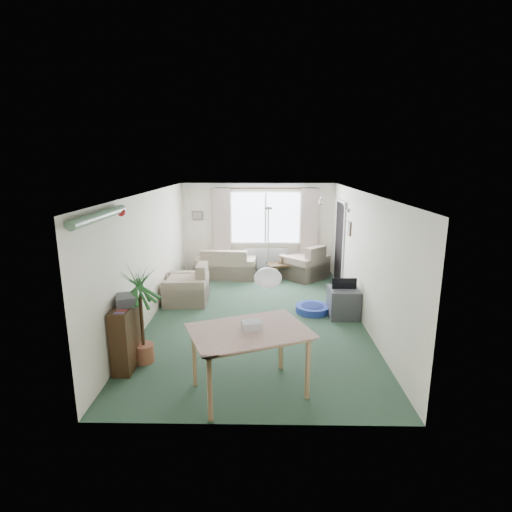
{
  "coord_description": "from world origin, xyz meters",
  "views": [
    {
      "loc": [
        0.14,
        -7.26,
        2.95
      ],
      "look_at": [
        0.0,
        0.3,
        1.15
      ],
      "focal_mm": 28.0,
      "sensor_mm": 36.0,
      "label": 1
    }
  ],
  "objects_px": {
    "dining_table": "(249,362)",
    "pet_bed": "(312,309)",
    "armchair_corner": "(304,261)",
    "houseplant": "(141,315)",
    "coffee_table": "(285,271)",
    "bookshelf": "(127,336)",
    "tv_cube": "(343,302)",
    "sofa": "(226,263)",
    "armchair_left": "(186,283)"
  },
  "relations": [
    {
      "from": "dining_table",
      "to": "pet_bed",
      "type": "xyz_separation_m",
      "value": [
        1.17,
        2.86,
        -0.36
      ]
    },
    {
      "from": "armchair_corner",
      "to": "houseplant",
      "type": "relative_size",
      "value": 0.65
    },
    {
      "from": "coffee_table",
      "to": "pet_bed",
      "type": "bearing_deg",
      "value": -79.64
    },
    {
      "from": "bookshelf",
      "to": "tv_cube",
      "type": "distance_m",
      "value": 4.07
    },
    {
      "from": "bookshelf",
      "to": "houseplant",
      "type": "distance_m",
      "value": 0.35
    },
    {
      "from": "bookshelf",
      "to": "tv_cube",
      "type": "bearing_deg",
      "value": 29.99
    },
    {
      "from": "coffee_table",
      "to": "dining_table",
      "type": "relative_size",
      "value": 0.65
    },
    {
      "from": "armchair_corner",
      "to": "coffee_table",
      "type": "xyz_separation_m",
      "value": [
        -0.5,
        -0.07,
        -0.24
      ]
    },
    {
      "from": "armchair_corner",
      "to": "pet_bed",
      "type": "height_order",
      "value": "armchair_corner"
    },
    {
      "from": "armchair_corner",
      "to": "bookshelf",
      "type": "relative_size",
      "value": 1.04
    },
    {
      "from": "bookshelf",
      "to": "pet_bed",
      "type": "distance_m",
      "value": 3.72
    },
    {
      "from": "bookshelf",
      "to": "tv_cube",
      "type": "xyz_separation_m",
      "value": [
        3.54,
        2.0,
        -0.19
      ]
    },
    {
      "from": "sofa",
      "to": "armchair_left",
      "type": "height_order",
      "value": "armchair_left"
    },
    {
      "from": "armchair_corner",
      "to": "tv_cube",
      "type": "bearing_deg",
      "value": 57.75
    },
    {
      "from": "tv_cube",
      "to": "bookshelf",
      "type": "bearing_deg",
      "value": -150.63
    },
    {
      "from": "sofa",
      "to": "pet_bed",
      "type": "height_order",
      "value": "sofa"
    },
    {
      "from": "armchair_corner",
      "to": "dining_table",
      "type": "bearing_deg",
      "value": 33.96
    },
    {
      "from": "tv_cube",
      "to": "pet_bed",
      "type": "height_order",
      "value": "tv_cube"
    },
    {
      "from": "coffee_table",
      "to": "tv_cube",
      "type": "distance_m",
      "value": 2.75
    },
    {
      "from": "sofa",
      "to": "pet_bed",
      "type": "relative_size",
      "value": 2.28
    },
    {
      "from": "armchair_left",
      "to": "pet_bed",
      "type": "relative_size",
      "value": 1.38
    },
    {
      "from": "armchair_left",
      "to": "pet_bed",
      "type": "distance_m",
      "value": 2.72
    },
    {
      "from": "armchair_corner",
      "to": "coffee_table",
      "type": "bearing_deg",
      "value": -34.45
    },
    {
      "from": "sofa",
      "to": "armchair_left",
      "type": "distance_m",
      "value": 2.02
    },
    {
      "from": "houseplant",
      "to": "tv_cube",
      "type": "height_order",
      "value": "houseplant"
    },
    {
      "from": "houseplant",
      "to": "dining_table",
      "type": "height_order",
      "value": "houseplant"
    },
    {
      "from": "coffee_table",
      "to": "bookshelf",
      "type": "xyz_separation_m",
      "value": [
        -2.54,
        -4.56,
        0.27
      ]
    },
    {
      "from": "bookshelf",
      "to": "houseplant",
      "type": "bearing_deg",
      "value": 30.83
    },
    {
      "from": "houseplant",
      "to": "tv_cube",
      "type": "distance_m",
      "value": 3.87
    },
    {
      "from": "bookshelf",
      "to": "dining_table",
      "type": "distance_m",
      "value": 1.93
    },
    {
      "from": "dining_table",
      "to": "coffee_table",
      "type": "bearing_deg",
      "value": 81.98
    },
    {
      "from": "armchair_left",
      "to": "coffee_table",
      "type": "distance_m",
      "value": 2.85
    },
    {
      "from": "sofa",
      "to": "bookshelf",
      "type": "xyz_separation_m",
      "value": [
        -1.01,
        -4.66,
        0.09
      ]
    },
    {
      "from": "sofa",
      "to": "armchair_corner",
      "type": "height_order",
      "value": "armchair_corner"
    },
    {
      "from": "tv_cube",
      "to": "pet_bed",
      "type": "relative_size",
      "value": 0.91
    },
    {
      "from": "pet_bed",
      "to": "bookshelf",
      "type": "bearing_deg",
      "value": -143.56
    },
    {
      "from": "sofa",
      "to": "bookshelf",
      "type": "relative_size",
      "value": 1.63
    },
    {
      "from": "coffee_table",
      "to": "armchair_corner",
      "type": "bearing_deg",
      "value": 8.44
    },
    {
      "from": "bookshelf",
      "to": "pet_bed",
      "type": "bearing_deg",
      "value": 37.02
    },
    {
      "from": "sofa",
      "to": "houseplant",
      "type": "relative_size",
      "value": 1.03
    },
    {
      "from": "armchair_left",
      "to": "armchair_corner",
      "type": "bearing_deg",
      "value": 123.13
    },
    {
      "from": "houseplant",
      "to": "tv_cube",
      "type": "bearing_deg",
      "value": 29.36
    },
    {
      "from": "coffee_table",
      "to": "tv_cube",
      "type": "bearing_deg",
      "value": -68.72
    },
    {
      "from": "dining_table",
      "to": "bookshelf",
      "type": "bearing_deg",
      "value": 159.68
    },
    {
      "from": "sofa",
      "to": "dining_table",
      "type": "bearing_deg",
      "value": 102.25
    },
    {
      "from": "armchair_corner",
      "to": "tv_cube",
      "type": "relative_size",
      "value": 1.58
    },
    {
      "from": "dining_table",
      "to": "armchair_left",
      "type": "bearing_deg",
      "value": 113.18
    },
    {
      "from": "armchair_corner",
      "to": "tv_cube",
      "type": "xyz_separation_m",
      "value": [
        0.5,
        -2.64,
        -0.16
      ]
    },
    {
      "from": "coffee_table",
      "to": "pet_bed",
      "type": "xyz_separation_m",
      "value": [
        0.43,
        -2.36,
        -0.13
      ]
    },
    {
      "from": "bookshelf",
      "to": "tv_cube",
      "type": "height_order",
      "value": "bookshelf"
    }
  ]
}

